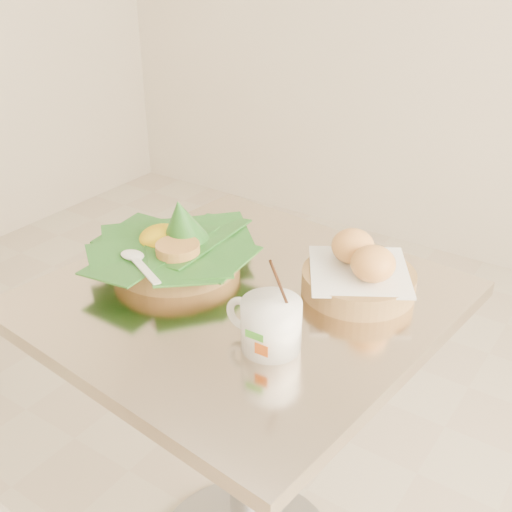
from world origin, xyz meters
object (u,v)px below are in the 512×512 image
Objects in this scene: cafe_table at (244,386)px; rice_basket at (175,246)px; coffee_mug at (270,323)px; bread_basket at (360,274)px.

rice_basket is at bearing 174.87° from cafe_table.
coffee_mug is at bearing -39.70° from cafe_table.
cafe_table is at bearing -5.13° from rice_basket.
rice_basket is 0.37m from bread_basket.
cafe_table is 3.04× the size of bread_basket.
bread_basket is at bearing 36.74° from cafe_table.
coffee_mug is at bearing -100.04° from bread_basket.
rice_basket reaches higher than bread_basket.
coffee_mug reaches higher than rice_basket.
bread_basket is at bearing 18.08° from rice_basket.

